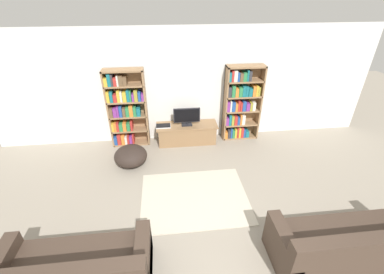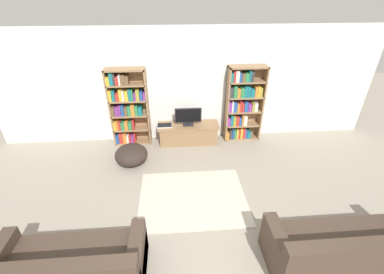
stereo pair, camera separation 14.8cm
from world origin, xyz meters
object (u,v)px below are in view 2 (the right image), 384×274
Objects in this scene: bookshelf_left at (128,107)px; tv_stand at (188,133)px; couch_right_sofa at (349,251)px; laptop at (165,125)px; couch_left_sectional at (68,271)px; beanbag_ottoman at (131,155)px; television at (188,116)px; bookshelf_right at (242,104)px.

bookshelf_left is 1.26× the size of tv_stand.
bookshelf_left is at bearing 133.17° from couch_right_sofa.
bookshelf_left is 1.53m from tv_stand.
couch_left_sectional reaches higher than laptop.
tv_stand is 0.68× the size of couch_right_sofa.
tv_stand is 1.47m from beanbag_ottoman.
laptop is 3.52m from couch_left_sectional.
television is at bearing 0.93° from laptop.
television is (0.00, -0.01, 0.45)m from tv_stand.
beanbag_ottoman is (-3.15, 2.58, -0.07)m from couch_right_sofa.
bookshelf_left reaches higher than television.
beanbag_ottoman is (-1.26, -0.77, -0.03)m from tv_stand.
beanbag_ottoman is (0.44, 2.57, -0.07)m from couch_left_sectional.
couch_right_sofa is 4.07m from beanbag_ottoman.
couch_right_sofa is (2.44, -3.33, -0.20)m from laptop.
laptop is (0.82, -0.14, -0.42)m from bookshelf_left.
couch_left_sectional is at bearing -95.42° from bookshelf_left.
television reaches higher than couch_right_sofa.
bookshelf_left is at bearing 179.98° from bookshelf_right.
couch_left_sectional is (-0.33, -3.46, -0.63)m from bookshelf_left.
laptop is 4.13m from couch_right_sofa.
laptop is (-0.55, -0.02, 0.25)m from tv_stand.
bookshelf_left is at bearing 84.58° from couch_left_sectional.
bookshelf_right is 3.58m from couch_right_sofa.
laptop is at bearing -179.07° from television.
beanbag_ottoman is (-1.26, -0.75, -0.48)m from television.
couch_right_sofa reaches higher than laptop.
tv_stand is 4.16× the size of laptop.
bookshelf_left reaches higher than tv_stand.
beanbag_ottoman is at bearing -149.11° from television.
beanbag_ottoman is at bearing 140.60° from couch_right_sofa.
couch_right_sofa is at bearing -53.75° from laptop.
tv_stand is at bearing 2.42° from laptop.
laptop is (-0.55, -0.01, -0.21)m from television.
bookshelf_left reaches higher than beanbag_ottoman.
bookshelf_left reaches higher than couch_right_sofa.
television is 0.29× the size of couch_right_sofa.
tv_stand is at bearing -5.01° from bookshelf_left.
bookshelf_left is 1.13m from beanbag_ottoman.
couch_right_sofa is at bearing -60.60° from tv_stand.
beanbag_ottoman is at bearing -133.52° from laptop.
tv_stand is 3.75m from couch_left_sectional.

